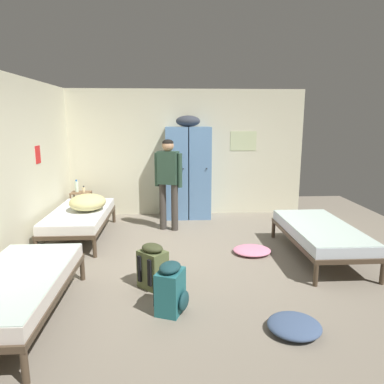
% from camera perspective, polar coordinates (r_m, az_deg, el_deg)
% --- Properties ---
extents(ground_plane, '(8.30, 8.30, 0.00)m').
position_cam_1_polar(ground_plane, '(5.33, 0.17, -10.63)').
color(ground_plane, gray).
extents(room_backdrop, '(4.94, 5.25, 2.60)m').
position_cam_1_polar(room_backdrop, '(6.32, -11.97, 4.85)').
color(room_backdrop, beige).
rests_on(room_backdrop, ground_plane).
extents(locker_bank, '(0.90, 0.55, 2.07)m').
position_cam_1_polar(locker_bank, '(7.32, -0.62, 3.37)').
color(locker_bank, '#5B84B2').
rests_on(locker_bank, ground_plane).
extents(shelf_unit, '(0.38, 0.30, 0.57)m').
position_cam_1_polar(shelf_unit, '(7.57, -17.08, -1.67)').
color(shelf_unit, brown).
rests_on(shelf_unit, ground_plane).
extents(bed_left_front, '(0.90, 1.90, 0.49)m').
position_cam_1_polar(bed_left_front, '(4.10, -26.09, -13.16)').
color(bed_left_front, '#473828').
rests_on(bed_left_front, ground_plane).
extents(bed_right, '(0.90, 1.90, 0.49)m').
position_cam_1_polar(bed_right, '(5.61, 19.61, -6.03)').
color(bed_right, '#473828').
rests_on(bed_right, ground_plane).
extents(bed_left_rear, '(0.90, 1.90, 0.49)m').
position_cam_1_polar(bed_left_rear, '(6.42, -17.31, -3.69)').
color(bed_left_rear, '#473828').
rests_on(bed_left_rear, ground_plane).
extents(bedding_heap, '(0.60, 0.66, 0.27)m').
position_cam_1_polar(bedding_heap, '(6.32, -16.19, -1.57)').
color(bedding_heap, '#D1C67F').
rests_on(bedding_heap, bed_left_rear).
extents(person_traveler, '(0.49, 0.32, 1.65)m').
position_cam_1_polar(person_traveler, '(6.47, -3.77, 2.52)').
color(person_traveler, '#3D3833').
rests_on(person_traveler, ground_plane).
extents(water_bottle, '(0.07, 0.07, 0.25)m').
position_cam_1_polar(water_bottle, '(7.54, -17.79, 0.86)').
color(water_bottle, silver).
rests_on(water_bottle, shelf_unit).
extents(lotion_bottle, '(0.05, 0.05, 0.13)m').
position_cam_1_polar(lotion_bottle, '(7.46, -16.76, 0.37)').
color(lotion_bottle, beige).
rests_on(lotion_bottle, shelf_unit).
extents(backpack_teal, '(0.40, 0.38, 0.55)m').
position_cam_1_polar(backpack_teal, '(3.91, -3.30, -15.07)').
color(backpack_teal, '#23666B').
rests_on(backpack_teal, ground_plane).
extents(backpack_olive, '(0.42, 0.42, 0.55)m').
position_cam_1_polar(backpack_olive, '(4.46, -6.13, -11.66)').
color(backpack_olive, '#566038').
rests_on(backpack_olive, ground_plane).
extents(clothes_pile_denim, '(0.52, 0.50, 0.12)m').
position_cam_1_polar(clothes_pile_denim, '(3.81, 15.88, -19.69)').
color(clothes_pile_denim, '#42567A').
rests_on(clothes_pile_denim, ground_plane).
extents(clothes_pile_pink, '(0.57, 0.52, 0.09)m').
position_cam_1_polar(clothes_pile_pink, '(5.62, 9.46, -9.09)').
color(clothes_pile_pink, pink).
rests_on(clothes_pile_pink, ground_plane).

